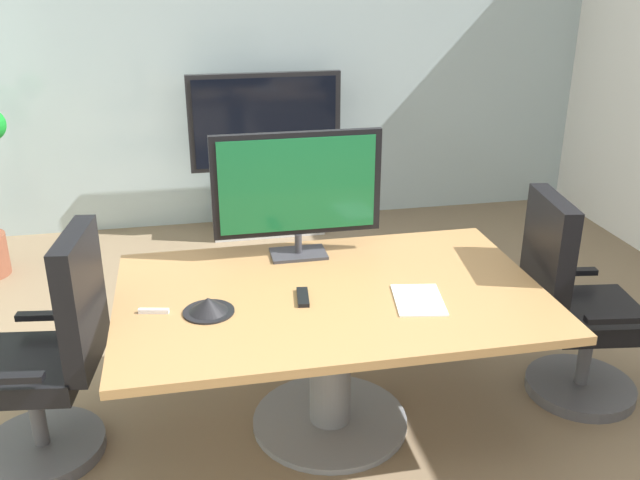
% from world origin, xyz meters
% --- Properties ---
extents(ground_plane, '(7.42, 7.42, 0.00)m').
position_xyz_m(ground_plane, '(0.00, 0.00, 0.00)').
color(ground_plane, '#7A664C').
extents(wall_back_glass_partition, '(5.61, 0.10, 2.67)m').
position_xyz_m(wall_back_glass_partition, '(0.00, 3.21, 1.34)').
color(wall_back_glass_partition, '#9EB2B7').
rests_on(wall_back_glass_partition, ground).
extents(conference_table, '(1.93, 1.22, 0.73)m').
position_xyz_m(conference_table, '(-0.07, 0.23, 0.55)').
color(conference_table, olive).
rests_on(conference_table, ground).
extents(office_chair_left, '(0.62, 0.60, 1.09)m').
position_xyz_m(office_chair_left, '(-1.33, 0.26, 0.46)').
color(office_chair_left, '#4C4C51').
rests_on(office_chair_left, ground).
extents(office_chair_right, '(0.62, 0.60, 1.09)m').
position_xyz_m(office_chair_right, '(1.18, 0.24, 0.46)').
color(office_chair_right, '#4C4C51').
rests_on(office_chair_right, ground).
extents(tv_monitor, '(0.84, 0.18, 0.64)m').
position_xyz_m(tv_monitor, '(-0.15, 0.67, 1.09)').
color(tv_monitor, '#333338').
rests_on(tv_monitor, conference_table).
extents(wall_display_unit, '(1.20, 0.36, 1.31)m').
position_xyz_m(wall_display_unit, '(-0.04, 2.86, 0.44)').
color(wall_display_unit, '#B7BABC').
rests_on(wall_display_unit, ground).
extents(conference_phone, '(0.22, 0.22, 0.07)m').
position_xyz_m(conference_phone, '(-0.63, 0.13, 0.76)').
color(conference_phone, black).
rests_on(conference_phone, conference_table).
extents(remote_control, '(0.07, 0.17, 0.02)m').
position_xyz_m(remote_control, '(-0.21, 0.18, 0.74)').
color(remote_control, black).
rests_on(remote_control, conference_table).
extents(whiteboard_marker, '(0.13, 0.05, 0.02)m').
position_xyz_m(whiteboard_marker, '(-0.86, 0.17, 0.74)').
color(whiteboard_marker, silver).
rests_on(whiteboard_marker, conference_table).
extents(paper_notepad, '(0.26, 0.33, 0.01)m').
position_xyz_m(paper_notepad, '(0.29, 0.06, 0.73)').
color(paper_notepad, white).
rests_on(paper_notepad, conference_table).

